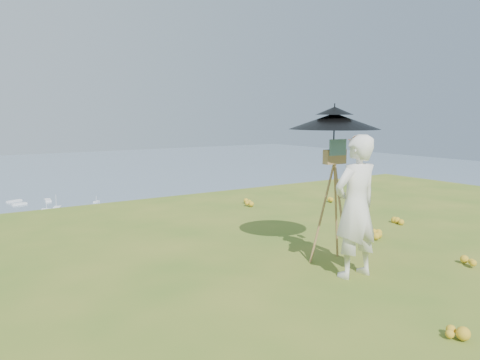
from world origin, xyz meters
TOP-DOWN VIEW (x-y plane):
  - ground at (0.00, 0.00)m, footprint 14.00×14.00m
  - shoreline_tier at (0.00, 75.00)m, footprint 170.00×28.00m
  - slope_trees at (0.00, 35.00)m, footprint 110.00×50.00m
  - wildflowers at (0.00, 0.25)m, footprint 10.00×10.50m
  - painter at (-2.03, 0.11)m, footprint 0.69×0.46m
  - field_easel at (-1.85, 0.69)m, footprint 0.72×0.72m
  - sun_umbrella at (-1.84, 0.72)m, footprint 1.51×1.51m
  - painter_cap at (-2.03, 0.11)m, footprint 0.18×0.22m

SIDE VIEW (x-z plane):
  - shoreline_tier at x=0.00m, z-range -40.00..-32.00m
  - slope_trees at x=0.00m, z-range -18.00..-12.00m
  - ground at x=0.00m, z-range 0.00..0.00m
  - wildflowers at x=0.00m, z-range 0.00..0.12m
  - field_easel at x=-1.85m, z-range 0.00..1.77m
  - painter at x=-2.03m, z-range 0.00..1.86m
  - painter_cap at x=-2.03m, z-range 1.76..1.86m
  - sun_umbrella at x=-1.84m, z-range 1.46..2.26m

